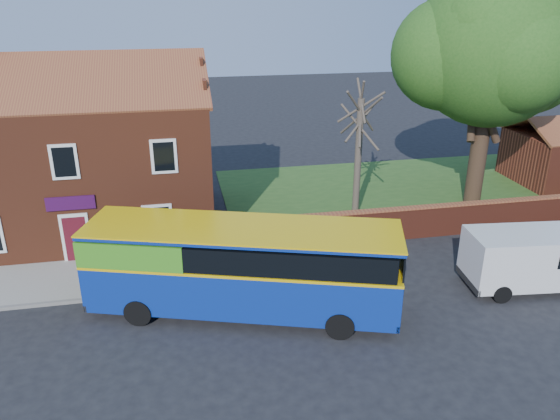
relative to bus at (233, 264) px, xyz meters
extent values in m
plane|color=black|center=(0.77, -2.30, -1.93)|extent=(120.00, 120.00, 0.00)
cube|color=gray|center=(-6.23, 3.45, -1.87)|extent=(18.00, 3.50, 0.12)
cube|color=slate|center=(-6.23, 1.70, -1.86)|extent=(18.00, 0.15, 0.14)
cube|color=#426B28|center=(13.77, 10.70, -1.91)|extent=(26.00, 12.00, 0.04)
cube|color=brown|center=(-6.23, 9.20, 1.32)|extent=(12.00, 8.00, 6.50)
cube|color=brown|center=(-6.23, 7.20, 5.57)|extent=(12.30, 4.08, 2.16)
cube|color=brown|center=(-6.23, 11.20, 5.57)|extent=(12.30, 4.08, 2.16)
cube|color=black|center=(-6.23, 5.17, 2.67)|extent=(1.10, 0.06, 1.50)
cube|color=#4C0F19|center=(-6.23, 5.15, -0.83)|extent=(0.95, 0.04, 2.10)
cube|color=silver|center=(-6.23, 5.17, -0.78)|extent=(1.20, 0.06, 2.30)
cube|color=#360D39|center=(-6.23, 5.14, 0.87)|extent=(2.00, 0.06, 0.60)
cube|color=maroon|center=(13.77, 4.70, -1.18)|extent=(22.00, 0.30, 1.50)
cube|color=brown|center=(13.77, 4.70, -0.38)|extent=(22.00, 0.38, 0.10)
cube|color=navy|center=(0.35, -0.11, -0.65)|extent=(11.47, 6.09, 1.77)
cube|color=gold|center=(0.35, -0.11, 0.23)|extent=(11.50, 6.12, 0.10)
cube|color=black|center=(0.35, -0.11, 0.77)|extent=(11.05, 5.97, 0.89)
cube|color=#429921|center=(-3.16, 1.02, 0.77)|extent=(4.48, 3.86, 0.95)
cube|color=navy|center=(0.35, -0.11, 1.37)|extent=(11.47, 6.09, 0.14)
cube|color=gold|center=(0.35, -0.11, 1.45)|extent=(11.52, 6.14, 0.06)
cylinder|color=black|center=(-3.45, -0.26, -1.43)|extent=(1.04, 0.58, 1.00)
cylinder|color=black|center=(-2.64, 2.24, -1.43)|extent=(1.04, 0.58, 1.00)
cylinder|color=black|center=(3.34, -2.46, -1.43)|extent=(1.04, 0.58, 1.00)
cylinder|color=black|center=(4.15, 0.04, -1.43)|extent=(1.04, 0.58, 1.00)
cube|color=silver|center=(11.93, -0.62, -0.58)|extent=(5.61, 2.72, 2.06)
cylinder|color=black|center=(10.10, -1.46, -1.57)|extent=(0.73, 0.29, 0.71)
cylinder|color=black|center=(10.31, 0.58, -1.57)|extent=(0.73, 0.29, 0.71)
cylinder|color=black|center=(13.76, 0.21, -1.57)|extent=(0.73, 0.29, 0.71)
cylinder|color=black|center=(14.33, 8.29, 0.67)|extent=(0.91, 0.91, 5.21)
sphere|color=#39661F|center=(14.33, 8.29, 6.56)|extent=(8.15, 8.15, 8.15)
sphere|color=#39661F|center=(16.71, 8.74, 5.88)|extent=(5.89, 5.89, 5.89)
sphere|color=#39661F|center=(12.18, 8.97, 6.11)|extent=(5.66, 5.66, 5.66)
cylinder|color=#4C4238|center=(7.42, 8.05, 1.15)|extent=(0.35, 0.35, 6.16)
cylinder|color=#4C4238|center=(7.42, 8.05, 3.35)|extent=(0.36, 3.00, 2.42)
cylinder|color=#4C4238|center=(7.42, 8.05, 3.13)|extent=(1.57, 2.22, 2.21)
cylinder|color=#4C4238|center=(7.42, 8.05, 3.57)|extent=(2.52, 1.16, 2.45)
camera|label=1|loc=(-1.74, -17.49, 9.28)|focal=35.00mm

